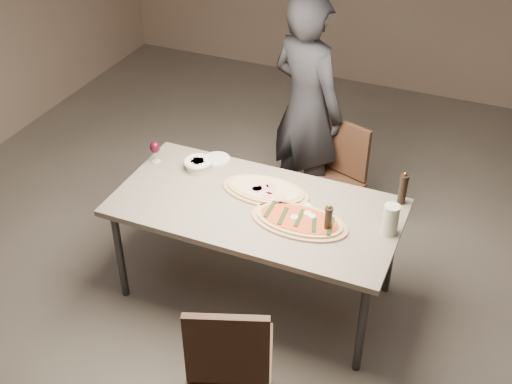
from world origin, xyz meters
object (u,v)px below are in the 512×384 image
at_px(dining_table, 256,212).
at_px(carafe, 391,220).
at_px(zucchini_pizza, 299,221).
at_px(chair_near, 230,356).
at_px(pepper_mill_left, 328,220).
at_px(ham_pizza, 265,190).
at_px(diner, 307,108).
at_px(bread_basket, 198,163).
at_px(chair_far, 336,173).

height_order(dining_table, carafe, carafe).
height_order(zucchini_pizza, chair_near, chair_near).
xyz_separation_m(pepper_mill_left, chair_near, (-0.23, -0.90, -0.32)).
bearing_deg(chair_near, pepper_mill_left, 55.53).
xyz_separation_m(ham_pizza, carafe, (0.83, -0.10, 0.08)).
bearing_deg(diner, zucchini_pizza, 132.13).
bearing_deg(chair_near, ham_pizza, 82.81).
height_order(ham_pizza, diner, diner).
bearing_deg(bread_basket, ham_pizza, -8.55).
height_order(bread_basket, diner, diner).
xyz_separation_m(zucchini_pizza, bread_basket, (-0.83, 0.29, 0.02)).
relative_size(pepper_mill_left, carafe, 1.00).
relative_size(zucchini_pizza, diner, 0.34).
relative_size(ham_pizza, carafe, 2.96).
distance_m(dining_table, diner, 1.10).
height_order(ham_pizza, chair_near, chair_near).
bearing_deg(pepper_mill_left, ham_pizza, 154.83).
bearing_deg(ham_pizza, dining_table, -88.80).
bearing_deg(dining_table, pepper_mill_left, -9.33).
distance_m(dining_table, bread_basket, 0.58).
bearing_deg(carafe, chair_near, -118.47).
distance_m(chair_far, diner, 0.53).
height_order(zucchini_pizza, carafe, carafe).
bearing_deg(zucchini_pizza, dining_table, -172.65).
xyz_separation_m(zucchini_pizza, pepper_mill_left, (0.18, -0.02, 0.08)).
distance_m(bread_basket, chair_near, 1.47).
bearing_deg(pepper_mill_left, bread_basket, 163.05).
distance_m(chair_near, chair_far, 1.92).
bearing_deg(ham_pizza, chair_near, -74.88).
height_order(dining_table, pepper_mill_left, pepper_mill_left).
bearing_deg(diner, pepper_mill_left, 139.72).
bearing_deg(chair_near, dining_table, 84.84).
xyz_separation_m(ham_pizza, bread_basket, (-0.53, 0.08, 0.03)).
bearing_deg(carafe, zucchini_pizza, -167.22).
xyz_separation_m(ham_pizza, chair_far, (0.25, 0.79, -0.28)).
distance_m(dining_table, pepper_mill_left, 0.52).
bearing_deg(ham_pizza, pepper_mill_left, -23.26).
relative_size(chair_far, diner, 0.49).
relative_size(ham_pizza, pepper_mill_left, 2.95).
bearing_deg(carafe, pepper_mill_left, -158.09).
bearing_deg(bread_basket, dining_table, -23.60).
relative_size(carafe, chair_near, 0.21).
height_order(chair_near, chair_far, chair_near).
height_order(zucchini_pizza, diner, diner).
bearing_deg(ham_pizza, bread_basket, 173.36).
relative_size(carafe, chair_far, 0.23).
xyz_separation_m(carafe, chair_far, (-0.57, 0.88, -0.36)).
relative_size(bread_basket, chair_near, 0.21).
bearing_deg(chair_far, carafe, 141.35).
height_order(dining_table, bread_basket, bread_basket).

